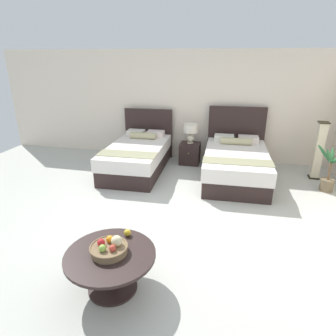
% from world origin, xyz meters
% --- Properties ---
extents(ground_plane, '(10.15, 9.96, 0.02)m').
position_xyz_m(ground_plane, '(0.00, 0.00, -0.01)').
color(ground_plane, '#B5B6AD').
extents(wall_back, '(10.15, 0.12, 2.60)m').
position_xyz_m(wall_back, '(0.00, 3.18, 1.30)').
color(wall_back, silver).
rests_on(wall_back, ground).
extents(bed_near_window, '(1.26, 2.24, 1.22)m').
position_xyz_m(bed_near_window, '(-1.08, 1.98, 0.33)').
color(bed_near_window, black).
rests_on(bed_near_window, ground).
extents(bed_near_corner, '(1.36, 2.24, 1.36)m').
position_xyz_m(bed_near_corner, '(1.08, 1.98, 0.34)').
color(bed_near_corner, black).
rests_on(bed_near_corner, ground).
extents(nightstand, '(0.47, 0.46, 0.50)m').
position_xyz_m(nightstand, '(-0.00, 2.67, 0.25)').
color(nightstand, black).
rests_on(nightstand, ground).
extents(table_lamp, '(0.33, 0.33, 0.46)m').
position_xyz_m(table_lamp, '(-0.00, 2.69, 0.81)').
color(table_lamp, beige).
rests_on(table_lamp, nightstand).
extents(coffee_table, '(0.98, 0.98, 0.47)m').
position_xyz_m(coffee_table, '(-0.21, -1.58, 0.35)').
color(coffee_table, black).
rests_on(coffee_table, ground).
extents(fruit_bowl, '(0.41, 0.41, 0.19)m').
position_xyz_m(fruit_bowl, '(-0.22, -1.57, 0.53)').
color(fruit_bowl, '#7D6547').
rests_on(fruit_bowl, coffee_table).
extents(loose_apple, '(0.08, 0.08, 0.08)m').
position_xyz_m(loose_apple, '(-0.14, -1.23, 0.51)').
color(loose_apple, gold).
rests_on(loose_apple, coffee_table).
extents(floor_lamp_corner, '(0.20, 0.20, 1.22)m').
position_xyz_m(floor_lamp_corner, '(2.73, 2.35, 0.61)').
color(floor_lamp_corner, black).
rests_on(floor_lamp_corner, ground).
extents(potted_palm, '(0.50, 0.59, 0.89)m').
position_xyz_m(potted_palm, '(2.82, 1.72, 0.31)').
color(potted_palm, brown).
rests_on(potted_palm, ground).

